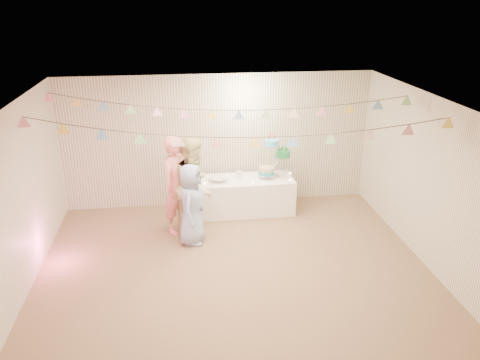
{
  "coord_description": "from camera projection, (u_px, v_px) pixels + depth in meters",
  "views": [
    {
      "loc": [
        -0.75,
        -6.2,
        4.01
      ],
      "look_at": [
        0.2,
        0.8,
        1.15
      ],
      "focal_mm": 35.0,
      "sensor_mm": 36.0,
      "label": 1
    }
  ],
  "objects": [
    {
      "name": "tealight_3",
      "position": [
        262.0,
        173.0,
        9.16
      ],
      "size": [
        0.04,
        0.04,
        0.03
      ],
      "primitive_type": "cylinder",
      "color": "#FFD88C",
      "rests_on": "table"
    },
    {
      "name": "cake_stand",
      "position": [
        274.0,
        154.0,
        8.87
      ],
      "size": [
        0.7,
        0.41,
        0.79
      ],
      "primitive_type": null,
      "color": "silver",
      "rests_on": "table"
    },
    {
      "name": "tealight_2",
      "position": [
        253.0,
        182.0,
        8.73
      ],
      "size": [
        0.04,
        0.04,
        0.03
      ],
      "primitive_type": "cylinder",
      "color": "#FFD88C",
      "rests_on": "table"
    },
    {
      "name": "floor",
      "position": [
        234.0,
        268.0,
        7.29
      ],
      "size": [
        6.0,
        6.0,
        0.0
      ],
      "primitive_type": "plane",
      "color": "brown",
      "rests_on": "ground"
    },
    {
      "name": "front_wall",
      "position": [
        265.0,
        293.0,
        4.51
      ],
      "size": [
        6.0,
        6.0,
        0.0
      ],
      "primitive_type": "plane",
      "color": "silver",
      "rests_on": "ground"
    },
    {
      "name": "tealight_4",
      "position": [
        290.0,
        179.0,
        8.86
      ],
      "size": [
        0.04,
        0.04,
        0.03
      ],
      "primitive_type": "cylinder",
      "color": "#FFD88C",
      "rests_on": "table"
    },
    {
      "name": "tealight_0",
      "position": [
        205.0,
        183.0,
        8.68
      ],
      "size": [
        0.04,
        0.04,
        0.03
      ],
      "primitive_type": "cylinder",
      "color": "#FFD88C",
      "rests_on": "table"
    },
    {
      "name": "left_wall",
      "position": [
        18.0,
        203.0,
        6.43
      ],
      "size": [
        5.0,
        5.0,
        0.0
      ],
      "primitive_type": "plane",
      "color": "silver",
      "rests_on": "ground"
    },
    {
      "name": "person_adult_a",
      "position": [
        177.0,
        185.0,
        8.13
      ],
      "size": [
        0.74,
        0.76,
        1.76
      ],
      "primitive_type": "imported",
      "rotation": [
        0.0,
        0.0,
        0.85
      ],
      "color": "#EB7E7B",
      "rests_on": "floor"
    },
    {
      "name": "ceiling",
      "position": [
        233.0,
        103.0,
        6.32
      ],
      "size": [
        6.0,
        6.0,
        0.0
      ],
      "primitive_type": "plane",
      "color": "silver",
      "rests_on": "ground"
    },
    {
      "name": "back_wall",
      "position": [
        218.0,
        141.0,
        9.1
      ],
      "size": [
        6.0,
        6.0,
        0.0
      ],
      "primitive_type": "plane",
      "color": "silver",
      "rests_on": "ground"
    },
    {
      "name": "tealight_5",
      "position": [
        290.0,
        173.0,
        9.17
      ],
      "size": [
        0.04,
        0.04,
        0.03
      ],
      "primitive_type": "cylinder",
      "color": "#FFD88C",
      "rests_on": "table"
    },
    {
      "name": "right_wall",
      "position": [
        427.0,
        181.0,
        7.18
      ],
      "size": [
        5.0,
        5.0,
        0.0
      ],
      "primitive_type": "plane",
      "color": "silver",
      "rests_on": "ground"
    },
    {
      "name": "cake_top_tier",
      "position": [
        272.0,
        143.0,
        8.74
      ],
      "size": [
        0.25,
        0.25,
        0.19
      ],
      "primitive_type": null,
      "color": "#4FC7FA",
      "rests_on": "cake_stand"
    },
    {
      "name": "cake_bottom",
      "position": [
        267.0,
        171.0,
        8.91
      ],
      "size": [
        0.31,
        0.31,
        0.15
      ],
      "primitive_type": null,
      "color": "#25AEAE",
      "rests_on": "cake_stand"
    },
    {
      "name": "platter",
      "position": [
        219.0,
        177.0,
        8.79
      ],
      "size": [
        0.34,
        0.34,
        0.02
      ],
      "primitive_type": "cylinder",
      "color": "white",
      "rests_on": "table"
    },
    {
      "name": "bunting_back",
      "position": [
        225.0,
        104.0,
        7.42
      ],
      "size": [
        5.6,
        1.1,
        0.4
      ],
      "primitive_type": null,
      "color": "pink",
      "rests_on": "ceiling"
    },
    {
      "name": "person_adult_b",
      "position": [
        195.0,
        186.0,
        8.09
      ],
      "size": [
        0.93,
        1.04,
        1.76
      ],
      "primitive_type": "imported",
      "rotation": [
        0.0,
        0.0,
        1.2
      ],
      "color": "#D3C782",
      "rests_on": "floor"
    },
    {
      "name": "person_child",
      "position": [
        192.0,
        204.0,
        7.8
      ],
      "size": [
        0.62,
        0.79,
        1.41
      ],
      "primitive_type": "imported",
      "rotation": [
        0.0,
        0.0,
        1.3
      ],
      "color": "#95A9D3",
      "rests_on": "floor"
    },
    {
      "name": "bunting_front",
      "position": [
        235.0,
        127.0,
        6.24
      ],
      "size": [
        5.6,
        0.9,
        0.36
      ],
      "primitive_type": null,
      "color": "#72A5E5",
      "rests_on": "ceiling"
    },
    {
      "name": "table",
      "position": [
        246.0,
        195.0,
        9.05
      ],
      "size": [
        1.82,
        0.73,
        0.68
      ],
      "primitive_type": "cube",
      "color": "white",
      "rests_on": "floor"
    },
    {
      "name": "cake_middle",
      "position": [
        282.0,
        154.0,
        8.99
      ],
      "size": [
        0.27,
        0.27,
        0.22
      ],
      "primitive_type": null,
      "color": "#1D8640",
      "rests_on": "cake_stand"
    },
    {
      "name": "posy",
      "position": [
        239.0,
        171.0,
        8.9
      ],
      "size": [
        0.14,
        0.14,
        0.16
      ],
      "primitive_type": null,
      "color": "white",
      "rests_on": "table"
    },
    {
      "name": "tealight_1",
      "position": [
        227.0,
        176.0,
        9.04
      ],
      "size": [
        0.04,
        0.04,
        0.03
      ],
      "primitive_type": "cylinder",
      "color": "#FFD88C",
      "rests_on": "table"
    }
  ]
}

